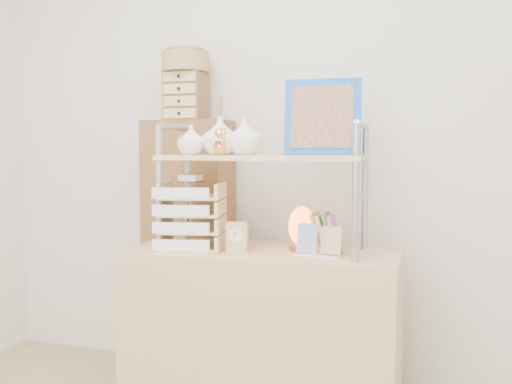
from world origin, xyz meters
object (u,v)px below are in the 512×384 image
(letter_tray, at_px, (191,219))
(salt_lamp, at_px, (302,228))
(desk, at_px, (262,332))
(cabinet, at_px, (189,247))

(letter_tray, height_order, salt_lamp, letter_tray)
(desk, xyz_separation_m, cabinet, (-0.53, 0.37, 0.30))
(cabinet, height_order, salt_lamp, cabinet)
(letter_tray, xyz_separation_m, salt_lamp, (0.49, 0.11, -0.03))
(cabinet, height_order, letter_tray, cabinet)
(salt_lamp, bearing_deg, desk, -164.22)
(cabinet, relative_size, letter_tray, 4.05)
(desk, xyz_separation_m, letter_tray, (-0.32, -0.06, 0.51))
(salt_lamp, bearing_deg, cabinet, 155.15)
(cabinet, xyz_separation_m, salt_lamp, (0.70, -0.32, 0.18))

